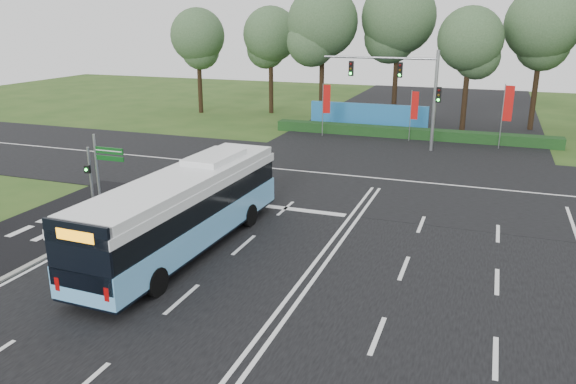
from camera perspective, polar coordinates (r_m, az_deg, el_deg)
The scene contains 15 objects.
ground at distance 22.36m, azimuth 3.27°, elevation -6.61°, with size 120.00×120.00×0.00m, color #294A18.
road_main at distance 22.36m, azimuth 3.27°, elevation -6.56°, with size 20.00×120.00×0.04m, color black.
road_cross at distance 33.39m, azimuth 9.28°, elevation 1.34°, with size 120.00×14.00×0.05m, color black.
bike_path at distance 26.32m, azimuth -26.01°, elevation -4.60°, with size 5.00×18.00×0.06m, color black.
kerb_strip at distance 24.70m, azimuth -22.10°, elevation -5.41°, with size 0.25×18.00×0.12m, color gray.
city_bus at distance 22.71m, azimuth -10.41°, elevation -1.78°, with size 2.91×12.13×3.46m.
pedestrian_signal at distance 28.27m, azimuth -19.45°, elevation 1.37°, with size 0.29×0.41×3.27m.
street_sign at distance 27.05m, azimuth -18.29°, elevation 2.45°, with size 1.57×0.12×4.03m.
banner_flag_left at distance 44.84m, azimuth 3.85°, elevation 9.12°, with size 0.59×0.26×4.19m.
banner_flag_mid at distance 43.75m, azimuth 12.65°, elevation 8.31°, with size 0.58×0.12×3.91m.
banner_flag_right at distance 42.90m, azimuth 21.33°, elevation 8.02°, with size 0.68×0.18×4.66m.
traffic_light_gantry at distance 40.75m, azimuth 12.24°, elevation 10.68°, with size 8.41×0.28×7.00m.
hedge at distance 45.33m, azimuth 12.38°, elevation 5.84°, with size 22.00×1.20×0.80m, color #133615.
blue_hoarding at distance 48.30m, azimuth 8.13°, elevation 7.59°, with size 10.00×0.30×2.20m, color #1E65A3.
eucalyptus_row at distance 50.44m, azimuth 13.94°, elevation 15.77°, with size 47.38×9.05×12.39m.
Camera 1 is at (5.82, -19.62, 9.01)m, focal length 35.00 mm.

